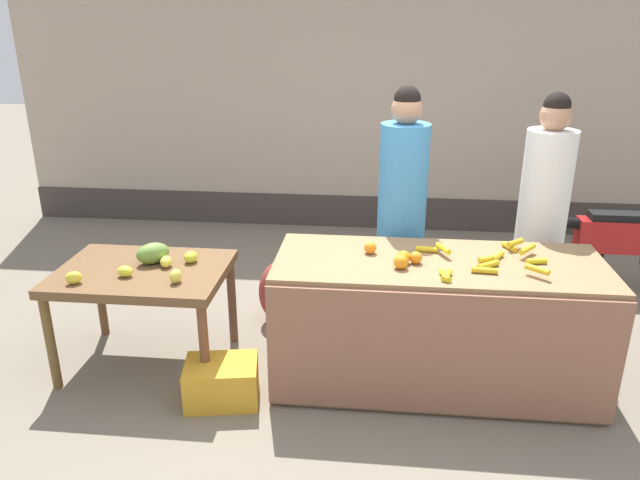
{
  "coord_description": "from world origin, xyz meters",
  "views": [
    {
      "loc": [
        0.11,
        -3.43,
        2.25
      ],
      "look_at": [
        -0.26,
        0.15,
        0.89
      ],
      "focal_mm": 33.55,
      "sensor_mm": 36.0,
      "label": 1
    }
  ],
  "objects_px": {
    "vendor_woman_white_shirt": "(542,219)",
    "parked_motorcycle": "(623,247)",
    "vendor_woman_blue_shirt": "(401,215)",
    "produce_crate": "(222,382)",
    "produce_sack": "(281,291)"
  },
  "relations": [
    {
      "from": "vendor_woman_white_shirt",
      "to": "produce_sack",
      "type": "relative_size",
      "value": 3.54
    },
    {
      "from": "vendor_woman_blue_shirt",
      "to": "parked_motorcycle",
      "type": "bearing_deg",
      "value": 25.12
    },
    {
      "from": "parked_motorcycle",
      "to": "produce_sack",
      "type": "relative_size",
      "value": 3.19
    },
    {
      "from": "vendor_woman_blue_shirt",
      "to": "parked_motorcycle",
      "type": "height_order",
      "value": "vendor_woman_blue_shirt"
    },
    {
      "from": "vendor_woman_blue_shirt",
      "to": "produce_crate",
      "type": "distance_m",
      "value": 1.68
    },
    {
      "from": "parked_motorcycle",
      "to": "produce_crate",
      "type": "xyz_separation_m",
      "value": [
        -3.01,
        -1.91,
        -0.27
      ]
    },
    {
      "from": "produce_crate",
      "to": "produce_sack",
      "type": "bearing_deg",
      "value": 79.54
    },
    {
      "from": "vendor_woman_blue_shirt",
      "to": "vendor_woman_white_shirt",
      "type": "distance_m",
      "value": 0.99
    },
    {
      "from": "produce_crate",
      "to": "vendor_woman_white_shirt",
      "type": "bearing_deg",
      "value": 27.76
    },
    {
      "from": "vendor_woman_white_shirt",
      "to": "produce_crate",
      "type": "bearing_deg",
      "value": -152.24
    },
    {
      "from": "vendor_woman_blue_shirt",
      "to": "produce_crate",
      "type": "bearing_deg",
      "value": -137.11
    },
    {
      "from": "vendor_woman_white_shirt",
      "to": "parked_motorcycle",
      "type": "relative_size",
      "value": 1.11
    },
    {
      "from": "vendor_woman_white_shirt",
      "to": "parked_motorcycle",
      "type": "bearing_deg",
      "value": 41.29
    },
    {
      "from": "parked_motorcycle",
      "to": "vendor_woman_white_shirt",
      "type": "bearing_deg",
      "value": -138.71
    },
    {
      "from": "vendor_woman_white_shirt",
      "to": "parked_motorcycle",
      "type": "distance_m",
      "value": 1.33
    }
  ]
}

